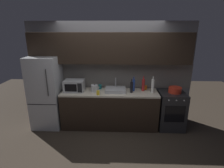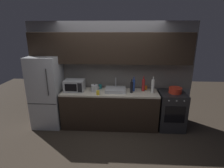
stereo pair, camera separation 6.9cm
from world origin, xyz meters
name	(u,v)px [view 1 (the left image)]	position (x,y,z in m)	size (l,w,h in m)	color
ground_plane	(107,148)	(0.00, 0.00, 0.00)	(10.00, 10.00, 0.00)	#2D261E
back_wall	(110,62)	(0.00, 1.20, 1.55)	(4.02, 0.44, 2.50)	slate
counter_run	(110,109)	(0.00, 0.90, 0.45)	(2.28, 0.60, 0.90)	black
refrigerator	(47,92)	(-1.52, 0.90, 0.86)	(0.68, 0.69, 1.73)	#B7BABF
oven_range	(171,110)	(1.48, 0.90, 0.45)	(0.60, 0.62, 0.90)	#232326
microwave	(74,86)	(-0.84, 0.92, 1.04)	(0.46, 0.35, 0.27)	#A8AAAF
sink_basin	(115,90)	(0.14, 0.93, 0.94)	(0.48, 0.38, 0.30)	#ADAFB5
kettle	(95,88)	(-0.35, 0.90, 0.98)	(0.20, 0.17, 0.19)	#B7BABF
wine_bottle_white	(153,86)	(1.00, 0.89, 1.06)	(0.07, 0.07, 0.38)	silver
wine_bottle_blue	(134,85)	(0.57, 0.98, 1.05)	(0.06, 0.06, 0.35)	#234299
wine_bottle_dark	(132,87)	(0.51, 0.87, 1.03)	(0.06, 0.06, 0.32)	black
wine_bottle_red	(143,85)	(0.80, 1.00, 1.05)	(0.07, 0.07, 0.36)	#A82323
mug_orange	(146,87)	(0.87, 1.11, 0.95)	(0.07, 0.07, 0.09)	orange
mug_yellow	(98,93)	(-0.25, 0.68, 0.95)	(0.07, 0.07, 0.10)	gold
mug_teal	(100,87)	(-0.25, 1.11, 0.95)	(0.08, 0.08, 0.11)	#19666B
cooking_pot	(175,90)	(1.52, 0.90, 0.97)	(0.30, 0.30, 0.13)	red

